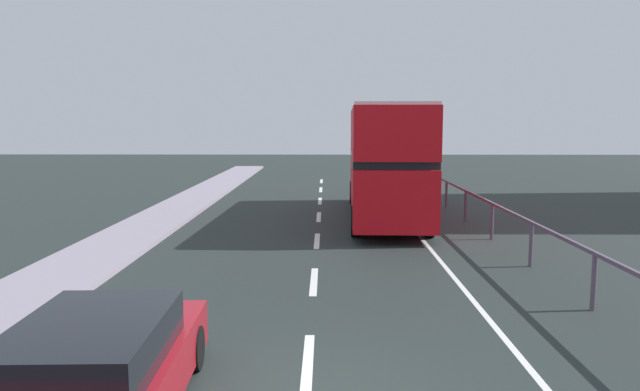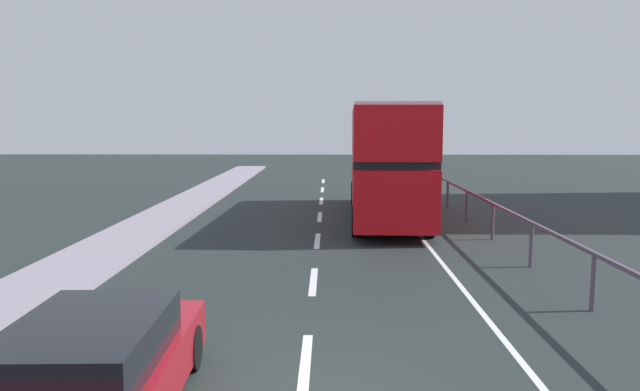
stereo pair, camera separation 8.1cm
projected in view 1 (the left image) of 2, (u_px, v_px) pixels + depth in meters
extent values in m
cube|color=silver|center=(308.00, 363.00, 8.91)|extent=(0.16, 2.38, 0.01)
cube|color=silver|center=(314.00, 281.00, 13.53)|extent=(0.16, 2.38, 0.01)
cube|color=silver|center=(317.00, 241.00, 18.15)|extent=(0.16, 2.38, 0.01)
cube|color=silver|center=(319.00, 217.00, 22.77)|extent=(0.16, 2.38, 0.01)
cube|color=silver|center=(320.00, 201.00, 27.40)|extent=(0.16, 2.38, 0.01)
cube|color=silver|center=(321.00, 190.00, 32.02)|extent=(0.16, 2.38, 0.01)
cube|color=silver|center=(321.00, 181.00, 36.64)|extent=(0.16, 2.38, 0.01)
cube|color=silver|center=(432.00, 251.00, 16.66)|extent=(0.12, 46.00, 0.01)
cube|color=#534557|center=(510.00, 212.00, 16.50)|extent=(0.08, 42.00, 0.08)
cylinder|color=#534557|center=(594.00, 282.00, 11.36)|extent=(0.10, 0.10, 1.11)
cylinder|color=#534557|center=(531.00, 245.00, 14.83)|extent=(0.10, 0.10, 1.11)
cylinder|color=#534557|center=(492.00, 222.00, 18.31)|extent=(0.10, 0.10, 1.11)
cylinder|color=#534557|center=(466.00, 206.00, 21.78)|extent=(0.10, 0.10, 1.11)
cylinder|color=#534557|center=(446.00, 194.00, 25.25)|extent=(0.10, 0.10, 1.11)
cylinder|color=#534557|center=(432.00, 186.00, 28.73)|extent=(0.10, 0.10, 1.11)
cylinder|color=#534557|center=(420.00, 179.00, 32.20)|extent=(0.10, 0.10, 1.11)
cylinder|color=#534557|center=(411.00, 173.00, 35.68)|extent=(0.10, 0.10, 1.11)
cube|color=red|center=(385.00, 184.00, 22.33)|extent=(2.87, 10.72, 1.87)
cube|color=black|center=(385.00, 156.00, 22.20)|extent=(2.87, 10.30, 0.24)
cube|color=red|center=(386.00, 131.00, 22.09)|extent=(2.87, 10.72, 1.61)
cube|color=silver|center=(386.00, 108.00, 21.99)|extent=(2.81, 10.51, 0.10)
cube|color=black|center=(378.00, 170.00, 27.58)|extent=(2.25, 0.12, 1.31)
cube|color=yellow|center=(378.00, 121.00, 27.30)|extent=(1.50, 0.09, 0.28)
cylinder|color=black|center=(353.00, 193.00, 26.37)|extent=(0.31, 1.01, 1.00)
cylinder|color=black|center=(405.00, 193.00, 26.27)|extent=(0.31, 1.01, 1.00)
cylinder|color=black|center=(355.00, 221.00, 18.79)|extent=(0.31, 1.01, 1.00)
cylinder|color=black|center=(429.00, 221.00, 18.69)|extent=(0.31, 1.01, 1.00)
cube|color=maroon|center=(100.00, 383.00, 7.07)|extent=(1.95, 4.57, 0.65)
cube|color=black|center=(91.00, 343.00, 6.78)|extent=(1.67, 2.53, 0.52)
cylinder|color=black|center=(80.00, 349.00, 8.62)|extent=(0.22, 0.65, 0.64)
cylinder|color=black|center=(194.00, 348.00, 8.66)|extent=(0.22, 0.65, 0.64)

